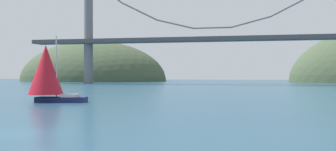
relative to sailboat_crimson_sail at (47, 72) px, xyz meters
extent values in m
plane|color=navy|center=(11.34, -22.00, -3.59)|extent=(360.00, 360.00, 0.00)
ellipsoid|color=#425138|center=(-43.66, 113.00, -3.59)|extent=(63.14, 44.00, 33.85)
cylinder|color=slate|center=(-27.51, 73.00, 13.10)|extent=(2.80, 2.80, 33.38)
cube|color=#47474C|center=(11.34, 73.00, 9.72)|extent=(113.70, 6.00, 1.20)
cylinder|color=slate|center=(-10.86, 73.00, 18.64)|extent=(11.32, 0.50, 6.02)
cylinder|color=slate|center=(0.24, 73.00, 14.46)|extent=(11.22, 0.50, 3.27)
cylinder|color=slate|center=(11.34, 73.00, 13.06)|extent=(11.10, 0.50, 0.50)
cylinder|color=slate|center=(22.44, 73.00, 14.46)|extent=(11.22, 0.50, 3.27)
cylinder|color=slate|center=(33.54, 73.00, 18.64)|extent=(11.32, 0.50, 6.02)
cube|color=#191E4C|center=(1.74, 0.19, -3.29)|extent=(6.06, 2.39, 0.60)
cube|color=beige|center=(2.79, 0.30, -2.81)|extent=(2.02, 1.54, 0.36)
cylinder|color=#B2B2B7|center=(1.15, 0.12, 0.60)|extent=(0.14, 0.14, 7.18)
cone|color=#B21423|center=(-0.14, -0.02, 0.24)|extent=(4.49, 4.49, 5.85)
camera|label=1|loc=(24.20, -42.14, -0.14)|focal=42.13mm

